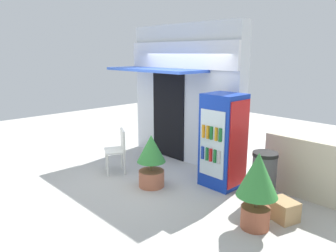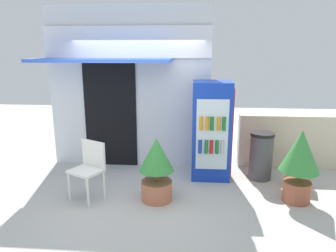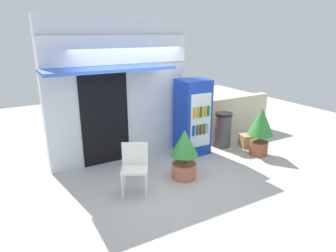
% 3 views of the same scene
% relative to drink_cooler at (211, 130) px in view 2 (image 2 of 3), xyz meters
% --- Properties ---
extents(ground, '(16.00, 16.00, 0.00)m').
position_rel_drink_cooler_xyz_m(ground, '(-1.40, -0.84, -0.89)').
color(ground, beige).
extents(storefront_building, '(3.23, 1.22, 3.15)m').
position_rel_drink_cooler_xyz_m(storefront_building, '(-1.63, 0.60, 0.73)').
color(storefront_building, silver).
rests_on(storefront_building, ground).
extents(drink_cooler, '(0.71, 0.70, 1.79)m').
position_rel_drink_cooler_xyz_m(drink_cooler, '(0.00, 0.00, 0.00)').
color(drink_cooler, '#1438B2').
rests_on(drink_cooler, ground).
extents(plastic_chair, '(0.60, 0.58, 0.93)m').
position_rel_drink_cooler_xyz_m(plastic_chair, '(-1.96, -1.04, -0.34)').
color(plastic_chair, white).
rests_on(plastic_chair, ground).
extents(potted_plant_near_shop, '(0.55, 0.55, 1.02)m').
position_rel_drink_cooler_xyz_m(potted_plant_near_shop, '(-0.90, -1.03, -0.33)').
color(potted_plant_near_shop, '#BC6B4C').
rests_on(potted_plant_near_shop, ground).
extents(potted_plant_curbside, '(0.60, 0.60, 1.16)m').
position_rel_drink_cooler_xyz_m(potted_plant_curbside, '(1.30, -0.91, -0.19)').
color(potted_plant_curbside, '#995138').
rests_on(potted_plant_curbside, ground).
extents(trash_bin, '(0.43, 0.43, 0.88)m').
position_rel_drink_cooler_xyz_m(trash_bin, '(0.91, -0.03, -0.45)').
color(trash_bin, '#47474C').
rests_on(trash_bin, ground).
extents(stone_boundary_wall, '(2.44, 0.24, 1.07)m').
position_rel_drink_cooler_xyz_m(stone_boundary_wall, '(1.81, 0.64, -0.36)').
color(stone_boundary_wall, beige).
rests_on(stone_boundary_wall, ground).
extents(cardboard_box, '(0.49, 0.44, 0.32)m').
position_rel_drink_cooler_xyz_m(cardboard_box, '(1.47, -0.38, -0.74)').
color(cardboard_box, tan).
rests_on(cardboard_box, ground).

